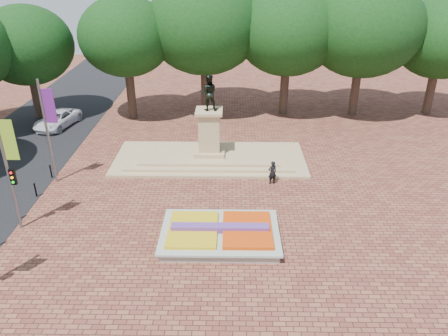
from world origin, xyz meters
name	(u,v)px	position (x,y,z in m)	size (l,w,h in m)	color
ground	(204,219)	(0.00, 0.00, 0.00)	(90.00, 90.00, 0.00)	brown
flower_bed	(221,234)	(1.03, -2.00, 0.38)	(6.30, 4.30, 0.91)	gray
monument	(210,149)	(0.00, 8.00, 0.88)	(14.00, 6.00, 6.40)	tan
tree_row_back	(240,43)	(2.33, 18.00, 6.67)	(44.80, 8.80, 10.43)	#36241D
banner_poles	(6,168)	(-10.08, -1.31, 3.88)	(0.88, 11.17, 7.00)	slate
bollard_row	(7,224)	(-10.70, -1.50, 0.53)	(0.12, 13.12, 0.98)	black
van	(57,119)	(-13.72, 14.72, 0.69)	(2.28, 4.95, 1.38)	silver
pedestrian	(272,173)	(4.31, 4.39, 0.82)	(0.60, 0.39, 1.65)	black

